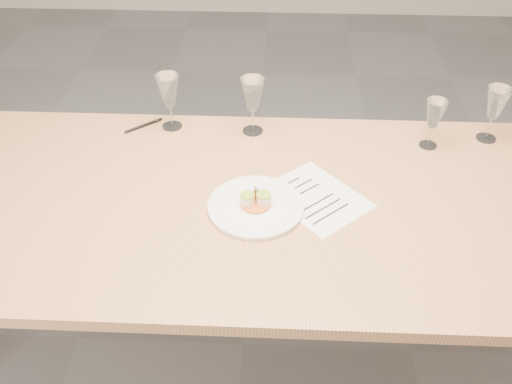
{
  "coord_description": "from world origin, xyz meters",
  "views": [
    {
      "loc": [
        0.12,
        -1.39,
        1.9
      ],
      "look_at": [
        0.05,
        -0.02,
        0.8
      ],
      "focal_mm": 40.0,
      "sensor_mm": 36.0,
      "label": 1
    }
  ],
  "objects_px": {
    "wine_glass_2": "(435,115)",
    "dining_table": "(240,215)",
    "dinner_plate": "(256,206)",
    "wine_glass_0": "(168,91)",
    "recipe_sheet": "(316,197)",
    "wine_glass_1": "(253,95)",
    "wine_glass_3": "(496,104)",
    "ballpoint_pen": "(144,125)"
  },
  "relations": [
    {
      "from": "wine_glass_0",
      "to": "wine_glass_3",
      "type": "height_order",
      "value": "wine_glass_0"
    },
    {
      "from": "recipe_sheet",
      "to": "wine_glass_1",
      "type": "height_order",
      "value": "wine_glass_1"
    },
    {
      "from": "wine_glass_0",
      "to": "wine_glass_2",
      "type": "height_order",
      "value": "wine_glass_0"
    },
    {
      "from": "wine_glass_0",
      "to": "wine_glass_3",
      "type": "xyz_separation_m",
      "value": [
        1.16,
        -0.03,
        -0.0
      ]
    },
    {
      "from": "dining_table",
      "to": "wine_glass_3",
      "type": "xyz_separation_m",
      "value": [
        0.88,
        0.39,
        0.21
      ]
    },
    {
      "from": "wine_glass_1",
      "to": "wine_glass_2",
      "type": "height_order",
      "value": "wine_glass_1"
    },
    {
      "from": "dinner_plate",
      "to": "wine_glass_1",
      "type": "height_order",
      "value": "wine_glass_1"
    },
    {
      "from": "ballpoint_pen",
      "to": "dining_table",
      "type": "bearing_deg",
      "value": -86.76
    },
    {
      "from": "dinner_plate",
      "to": "wine_glass_0",
      "type": "height_order",
      "value": "wine_glass_0"
    },
    {
      "from": "dining_table",
      "to": "dinner_plate",
      "type": "height_order",
      "value": "dinner_plate"
    },
    {
      "from": "dinner_plate",
      "to": "ballpoint_pen",
      "type": "xyz_separation_m",
      "value": [
        -0.44,
        0.46,
        -0.01
      ]
    },
    {
      "from": "wine_glass_3",
      "to": "wine_glass_2",
      "type": "bearing_deg",
      "value": -165.9
    },
    {
      "from": "ballpoint_pen",
      "to": "wine_glass_0",
      "type": "distance_m",
      "value": 0.18
    },
    {
      "from": "dinner_plate",
      "to": "wine_glass_2",
      "type": "bearing_deg",
      "value": 32.08
    },
    {
      "from": "recipe_sheet",
      "to": "wine_glass_1",
      "type": "xyz_separation_m",
      "value": [
        -0.22,
        0.38,
        0.15
      ]
    },
    {
      "from": "wine_glass_0",
      "to": "wine_glass_3",
      "type": "bearing_deg",
      "value": -1.49
    },
    {
      "from": "wine_glass_0",
      "to": "wine_glass_2",
      "type": "bearing_deg",
      "value": -5.2
    },
    {
      "from": "dining_table",
      "to": "wine_glass_2",
      "type": "distance_m",
      "value": 0.76
    },
    {
      "from": "dinner_plate",
      "to": "wine_glass_3",
      "type": "bearing_deg",
      "value": 27.75
    },
    {
      "from": "dinner_plate",
      "to": "recipe_sheet",
      "type": "xyz_separation_m",
      "value": [
        0.19,
        0.06,
        -0.01
      ]
    },
    {
      "from": "ballpoint_pen",
      "to": "wine_glass_3",
      "type": "height_order",
      "value": "wine_glass_3"
    },
    {
      "from": "ballpoint_pen",
      "to": "wine_glass_1",
      "type": "relative_size",
      "value": 0.59
    },
    {
      "from": "wine_glass_3",
      "to": "dining_table",
      "type": "bearing_deg",
      "value": -156.09
    },
    {
      "from": "recipe_sheet",
      "to": "dining_table",
      "type": "bearing_deg",
      "value": 142.53
    },
    {
      "from": "wine_glass_2",
      "to": "recipe_sheet",
      "type": "bearing_deg",
      "value": -142.69
    },
    {
      "from": "recipe_sheet",
      "to": "wine_glass_1",
      "type": "relative_size",
      "value": 1.81
    },
    {
      "from": "dining_table",
      "to": "recipe_sheet",
      "type": "distance_m",
      "value": 0.25
    },
    {
      "from": "dinner_plate",
      "to": "ballpoint_pen",
      "type": "bearing_deg",
      "value": 134.17
    },
    {
      "from": "dinner_plate",
      "to": "wine_glass_2",
      "type": "relative_size",
      "value": 1.64
    },
    {
      "from": "recipe_sheet",
      "to": "ballpoint_pen",
      "type": "relative_size",
      "value": 3.06
    },
    {
      "from": "recipe_sheet",
      "to": "wine_glass_2",
      "type": "bearing_deg",
      "value": -4.57
    },
    {
      "from": "wine_glass_1",
      "to": "wine_glass_3",
      "type": "relative_size",
      "value": 1.04
    },
    {
      "from": "dining_table",
      "to": "wine_glass_3",
      "type": "distance_m",
      "value": 0.98
    },
    {
      "from": "wine_glass_3",
      "to": "ballpoint_pen",
      "type": "bearing_deg",
      "value": 178.91
    },
    {
      "from": "wine_glass_1",
      "to": "dinner_plate",
      "type": "bearing_deg",
      "value": -85.89
    },
    {
      "from": "dining_table",
      "to": "recipe_sheet",
      "type": "bearing_deg",
      "value": 4.41
    },
    {
      "from": "ballpoint_pen",
      "to": "wine_glass_2",
      "type": "xyz_separation_m",
      "value": [
        1.04,
        -0.08,
        0.12
      ]
    },
    {
      "from": "wine_glass_0",
      "to": "dining_table",
      "type": "bearing_deg",
      "value": -56.03
    },
    {
      "from": "wine_glass_1",
      "to": "wine_glass_2",
      "type": "bearing_deg",
      "value": -6.0
    },
    {
      "from": "dining_table",
      "to": "wine_glass_0",
      "type": "distance_m",
      "value": 0.55
    },
    {
      "from": "wine_glass_2",
      "to": "dining_table",
      "type": "bearing_deg",
      "value": -153.07
    },
    {
      "from": "recipe_sheet",
      "to": "dinner_plate",
      "type": "bearing_deg",
      "value": 156.46
    }
  ]
}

